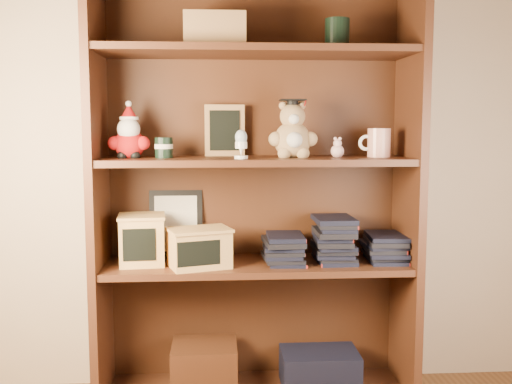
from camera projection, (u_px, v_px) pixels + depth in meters
bookcase at (254, 201)px, 2.31m from camera, size 1.20×0.35×1.60m
shelf_lower at (256, 265)px, 2.28m from camera, size 1.14×0.33×0.02m
shelf_upper at (256, 161)px, 2.24m from camera, size 1.14×0.33×0.02m
santa_plush at (129, 137)px, 2.19m from camera, size 0.15×0.11×0.22m
teachers_tin at (164, 147)px, 2.21m from camera, size 0.07×0.07×0.08m
chalkboard_plaque at (225, 131)px, 2.33m from camera, size 0.16×0.09×0.20m
egg_cup at (241, 143)px, 2.15m from camera, size 0.05×0.05×0.10m
grad_teddy_bear at (293, 135)px, 2.23m from camera, size 0.18×0.16×0.22m
pink_figurine at (337, 149)px, 2.25m from camera, size 0.05×0.05×0.08m
teacher_mug at (378, 143)px, 2.26m from camera, size 0.12×0.09×0.11m
certificate_frame at (176, 223)px, 2.38m from camera, size 0.21×0.05×0.26m
treats_box at (142, 239)px, 2.24m from camera, size 0.19×0.19×0.19m
pencils_box at (199, 247)px, 2.19m from camera, size 0.26×0.22×0.15m
book_stack_left at (284, 247)px, 2.28m from camera, size 0.14×0.20×0.11m
book_stack_mid at (334, 239)px, 2.29m from camera, size 0.14×0.20×0.18m
book_stack_right at (385, 246)px, 2.31m from camera, size 0.14×0.20×0.11m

